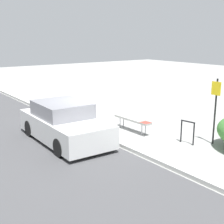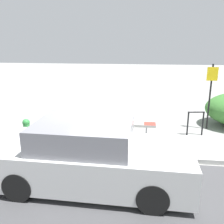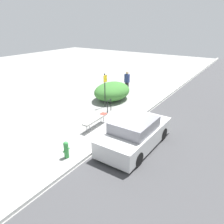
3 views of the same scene
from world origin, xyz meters
name	(u,v)px [view 1 (image 1 of 3)]	position (x,y,z in m)	size (l,w,h in m)	color
ground_plane	(98,135)	(0.00, 0.00, 0.00)	(60.00, 60.00, 0.00)	gray
curb	(98,134)	(0.00, 0.00, 0.07)	(60.00, 0.20, 0.13)	#B7B7B2
bench	(133,120)	(0.37, 1.41, 0.48)	(1.89, 0.37, 0.54)	gray
bike_rack	(188,130)	(2.62, 2.03, 0.50)	(0.55, 0.13, 0.83)	black
sign_post	(215,105)	(3.17, 2.74, 1.38)	(0.36, 0.08, 2.30)	black
fire_hydrant	(79,110)	(-2.61, 0.69, 0.41)	(0.36, 0.22, 0.77)	#338C3F
parked_car_near	(64,123)	(-0.19, -1.30, 0.64)	(4.20, 1.91, 1.41)	black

